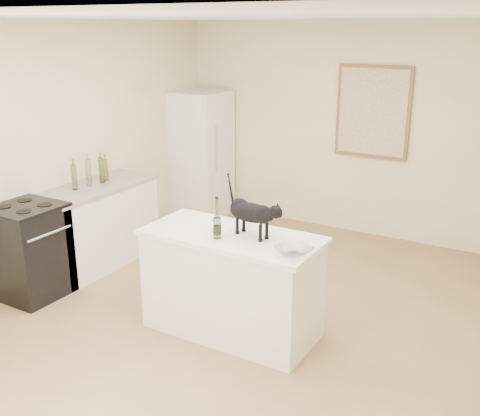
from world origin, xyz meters
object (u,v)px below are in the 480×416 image
object	(u,v)px
black_cat	(251,215)
glass_bowl	(293,251)
fridge	(201,154)
wine_bottle	(217,220)
stove	(30,252)

from	to	relation	value
black_cat	glass_bowl	size ratio (longest dim) A/B	1.92
fridge	wine_bottle	world-z (taller)	fridge
stove	black_cat	size ratio (longest dim) A/B	1.75
wine_bottle	black_cat	bearing A→B (deg)	40.96
wine_bottle	fridge	bearing A→B (deg)	126.60
stove	glass_bowl	bearing A→B (deg)	5.48
glass_bowl	stove	bearing A→B (deg)	-174.52
fridge	black_cat	bearing A→B (deg)	-48.62
wine_bottle	glass_bowl	bearing A→B (deg)	-0.07
stove	wine_bottle	size ratio (longest dim) A/B	2.95
black_cat	fridge	bearing A→B (deg)	144.81
fridge	wine_bottle	distance (m)	3.36
fridge	stove	bearing A→B (deg)	-90.00
black_cat	wine_bottle	xyz separation A→B (m)	(-0.21, -0.18, -0.03)
fridge	glass_bowl	xyz separation A→B (m)	(2.68, -2.69, 0.08)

